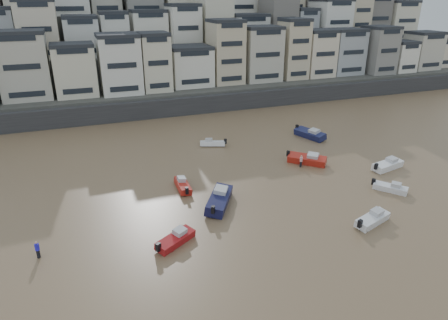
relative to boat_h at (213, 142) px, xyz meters
name	(u,v)px	position (x,y,z in m)	size (l,w,h in m)	color
harbor_wall	(195,104)	(3.19, 19.76, 1.16)	(140.00, 3.00, 3.50)	#38383A
hillside	(169,31)	(7.93, 59.60, 12.42)	(141.04, 66.00, 50.00)	#4C4C47
boat_h	(213,142)	(0.00, 0.00, 0.00)	(4.33, 1.42, 1.18)	white
boat_b	(391,187)	(15.23, -22.88, 0.00)	(4.35, 1.42, 1.19)	silver
boat_c	(219,198)	(-5.75, -18.78, 0.36)	(6.95, 2.27, 1.90)	#12133A
boat_f	(183,184)	(-8.57, -13.25, 0.05)	(4.69, 1.53, 1.28)	#B11E15
boat_d	(388,164)	(19.76, -17.29, 0.16)	(5.51, 1.80, 1.50)	white
boat_j	(175,238)	(-12.39, -24.54, 0.06)	(4.75, 1.56, 1.30)	maroon
boat_a	(373,218)	(8.02, -28.25, 0.09)	(4.98, 1.63, 1.36)	silver
boat_e	(307,158)	(10.25, -11.67, 0.21)	(5.89, 1.93, 1.61)	#AA2014
boat_i	(310,133)	(16.71, -2.12, 0.26)	(6.25, 2.04, 1.70)	#161A44
person_blue	(37,250)	(-24.73, -22.16, 0.28)	(0.44, 0.44, 1.74)	#231DDB
person_pink	(301,161)	(8.82, -12.41, 0.28)	(0.44, 0.44, 1.74)	#D29497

